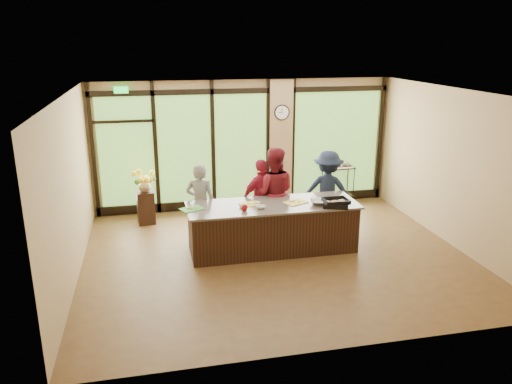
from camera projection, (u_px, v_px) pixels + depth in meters
name	position (u px, v px, depth m)	size (l,w,h in m)	color
floor	(276.00, 256.00, 9.29)	(7.00, 7.00, 0.00)	brown
ceiling	(278.00, 93.00, 8.41)	(7.00, 7.00, 0.00)	silver
back_wall	(245.00, 145.00, 11.65)	(7.00, 7.00, 0.00)	tan
left_wall	(70.00, 191.00, 8.14)	(6.00, 6.00, 0.00)	tan
right_wall	(454.00, 168.00, 9.56)	(6.00, 6.00, 0.00)	tan
window_wall	(252.00, 149.00, 11.68)	(6.90, 0.12, 3.00)	tan
island_base	(272.00, 228.00, 9.44)	(3.10, 1.00, 0.88)	black
countertop	(273.00, 205.00, 9.31)	(3.20, 1.10, 0.04)	#6C6059
wall_clock	(282.00, 112.00, 11.48)	(0.36, 0.04, 0.36)	black
cook_left	(201.00, 203.00, 9.75)	(0.58, 0.38, 1.59)	gray
cook_midleft	(273.00, 193.00, 9.99)	(0.90, 0.70, 1.84)	maroon
cook_midright	(262.00, 199.00, 9.99)	(0.95, 0.39, 1.61)	maroon
cook_right	(327.00, 190.00, 10.41)	(1.09, 0.63, 1.68)	#182136
roasting_pan	(336.00, 205.00, 9.15)	(0.45, 0.35, 0.08)	black
mixing_bowl	(319.00, 202.00, 9.28)	(0.34, 0.34, 0.08)	silver
cutting_board_left	(192.00, 209.00, 9.02)	(0.39, 0.30, 0.01)	green
cutting_board_center	(250.00, 204.00, 9.28)	(0.36, 0.27, 0.01)	yellow
cutting_board_right	(296.00, 202.00, 9.38)	(0.40, 0.30, 0.01)	yellow
prep_bowl_near	(261.00, 207.00, 9.06)	(0.17, 0.17, 0.05)	silver
prep_bowl_mid	(243.00, 206.00, 9.12)	(0.15, 0.15, 0.05)	silver
prep_bowl_far	(257.00, 203.00, 9.34)	(0.12, 0.12, 0.03)	silver
red_ramekin	(244.00, 208.00, 8.94)	(0.12, 0.12, 0.09)	#A51015
flower_stand	(146.00, 207.00, 10.86)	(0.36, 0.36, 0.72)	black
flower_vase	(144.00, 185.00, 10.71)	(0.27, 0.27, 0.29)	#947851
bar_cart	(338.00, 179.00, 12.14)	(0.77, 0.47, 1.01)	black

